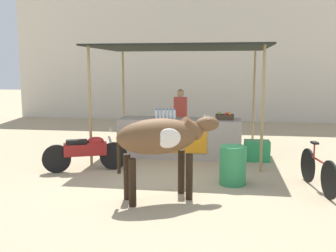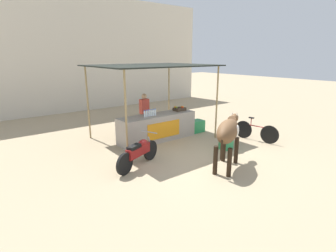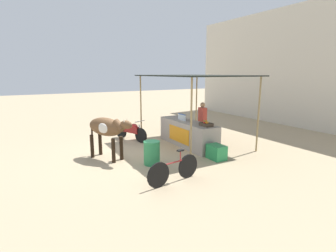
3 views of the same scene
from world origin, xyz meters
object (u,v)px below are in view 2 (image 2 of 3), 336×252
(water_barrel, at_px, (226,138))
(motorcycle_parked, at_px, (139,152))
(fruit_crate, at_px, (180,109))
(stall_counter, at_px, (157,127))
(cow, at_px, (228,132))
(vendor_behind_counter, at_px, (145,114))
(cooler_box, at_px, (196,126))
(bicycle_leaning, at_px, (256,131))

(water_barrel, relative_size, motorcycle_parked, 0.44)
(fruit_crate, bearing_deg, water_barrel, -85.21)
(stall_counter, distance_m, cow, 3.25)
(vendor_behind_counter, distance_m, cow, 3.97)
(cow, bearing_deg, motorcycle_parked, 140.67)
(fruit_crate, distance_m, cooler_box, 1.12)
(stall_counter, height_order, bicycle_leaning, stall_counter)
(water_barrel, distance_m, motorcycle_parked, 3.14)
(cooler_box, bearing_deg, water_barrel, -105.96)
(cow, bearing_deg, water_barrel, 40.85)
(vendor_behind_counter, bearing_deg, stall_counter, -84.65)
(water_barrel, distance_m, cow, 1.71)
(stall_counter, relative_size, cow, 1.69)
(vendor_behind_counter, relative_size, cow, 0.93)
(vendor_behind_counter, bearing_deg, bicycle_leaning, -46.45)
(fruit_crate, bearing_deg, bicycle_leaning, -53.66)
(cow, height_order, motorcycle_parked, cow)
(fruit_crate, distance_m, vendor_behind_counter, 1.37)
(water_barrel, bearing_deg, bicycle_leaning, -3.82)
(stall_counter, distance_m, bicycle_leaning, 3.62)
(vendor_behind_counter, xyz_separation_m, water_barrel, (1.35, -2.93, -0.48))
(cooler_box, height_order, cow, cow)
(vendor_behind_counter, relative_size, water_barrel, 2.22)
(fruit_crate, height_order, cow, cow)
(cow, relative_size, bicycle_leaning, 1.08)
(motorcycle_parked, bearing_deg, stall_counter, 42.23)
(vendor_behind_counter, relative_size, motorcycle_parked, 0.97)
(stall_counter, height_order, fruit_crate, fruit_crate)
(water_barrel, xyz_separation_m, motorcycle_parked, (-3.10, 0.53, 0.06))
(cooler_box, bearing_deg, motorcycle_parked, -157.23)
(fruit_crate, bearing_deg, motorcycle_parked, -149.76)
(cow, bearing_deg, bicycle_leaning, 18.89)
(vendor_behind_counter, bearing_deg, fruit_crate, -31.03)
(fruit_crate, height_order, water_barrel, fruit_crate)
(bicycle_leaning, bearing_deg, water_barrel, 176.18)
(cooler_box, relative_size, motorcycle_parked, 0.35)
(cooler_box, distance_m, bicycle_leaning, 2.37)
(vendor_behind_counter, distance_m, cooler_box, 2.21)
(water_barrel, bearing_deg, motorcycle_parked, 170.33)
(fruit_crate, xyz_separation_m, water_barrel, (0.19, -2.22, -0.66))
(water_barrel, distance_m, bicycle_leaning, 1.53)
(fruit_crate, distance_m, motorcycle_parked, 3.42)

